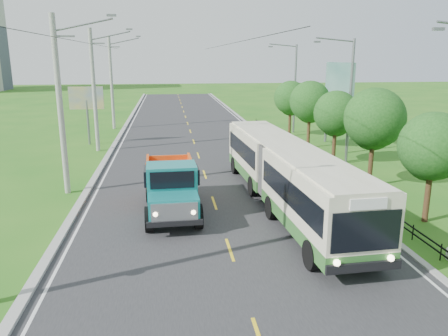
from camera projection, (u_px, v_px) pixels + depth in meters
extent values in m
plane|color=#216417|center=(230.00, 250.00, 17.94)|extent=(240.00, 240.00, 0.00)
cube|color=#28282B|center=(197.00, 150.00, 37.16)|extent=(14.00, 120.00, 0.02)
cube|color=#9E9E99|center=(110.00, 152.00, 36.25)|extent=(0.40, 120.00, 0.15)
cube|color=#9E9E99|center=(278.00, 148.00, 38.04)|extent=(0.30, 120.00, 0.10)
cube|color=silver|center=(117.00, 152.00, 36.33)|extent=(0.12, 120.00, 0.00)
cube|color=silver|center=(273.00, 148.00, 37.99)|extent=(0.12, 120.00, 0.00)
cube|color=yellow|center=(230.00, 249.00, 17.93)|extent=(0.12, 2.20, 0.00)
cube|color=black|center=(310.00, 160.00, 32.32)|extent=(0.04, 40.00, 0.60)
cylinder|color=gray|center=(60.00, 107.00, 24.33)|extent=(0.32, 0.32, 10.00)
cube|color=slate|center=(63.00, 36.00, 23.46)|extent=(1.20, 0.10, 0.10)
cube|color=slate|center=(111.00, 15.00, 23.51)|extent=(0.50, 0.18, 0.12)
cylinder|color=gray|center=(94.00, 91.00, 35.86)|extent=(0.32, 0.32, 10.00)
cube|color=slate|center=(97.00, 43.00, 34.99)|extent=(1.20, 0.10, 0.10)
cube|color=slate|center=(129.00, 29.00, 35.05)|extent=(0.50, 0.18, 0.12)
cylinder|color=gray|center=(112.00, 83.00, 47.40)|extent=(0.32, 0.32, 10.00)
cube|color=slate|center=(114.00, 47.00, 46.53)|extent=(1.20, 0.10, 0.10)
cube|color=slate|center=(138.00, 36.00, 46.58)|extent=(0.50, 0.18, 0.12)
cylinder|color=#382314|center=(428.00, 192.00, 20.72)|extent=(0.28, 0.28, 2.97)
sphere|color=#164614|center=(433.00, 146.00, 20.17)|extent=(3.18, 3.18, 3.18)
sphere|color=#164614|center=(430.00, 157.00, 20.83)|extent=(2.33, 2.33, 2.33)
cylinder|color=#382314|center=(371.00, 160.00, 26.44)|extent=(0.28, 0.28, 3.36)
sphere|color=#164614|center=(375.00, 118.00, 25.82)|extent=(3.60, 3.60, 3.60)
sphere|color=#164614|center=(373.00, 129.00, 26.50)|extent=(2.64, 2.64, 2.64)
cylinder|color=#382314|center=(334.00, 144.00, 32.25)|extent=(0.28, 0.28, 3.02)
sphere|color=#164614|center=(336.00, 113.00, 31.69)|extent=(3.24, 3.24, 3.24)
sphere|color=#164614|center=(336.00, 121.00, 32.36)|extent=(2.38, 2.38, 2.38)
cylinder|color=#382314|center=(309.00, 129.00, 37.99)|extent=(0.28, 0.28, 3.25)
sphere|color=#164614|center=(310.00, 101.00, 37.39)|extent=(3.48, 3.48, 3.48)
sphere|color=#164614|center=(310.00, 109.00, 38.07)|extent=(2.55, 2.55, 2.55)
cylinder|color=#382314|center=(290.00, 121.00, 43.78)|extent=(0.28, 0.28, 3.08)
sphere|color=#164614|center=(291.00, 98.00, 43.21)|extent=(3.30, 3.30, 3.30)
sphere|color=#164614|center=(291.00, 104.00, 43.88)|extent=(2.42, 2.42, 2.42)
cube|color=slate|center=(438.00, 29.00, 16.80)|extent=(0.45, 0.16, 0.12)
cylinder|color=slate|center=(350.00, 103.00, 31.64)|extent=(0.20, 0.20, 9.00)
cylinder|color=slate|center=(335.00, 40.00, 30.39)|extent=(2.80, 0.10, 0.34)
cube|color=slate|center=(317.00, 42.00, 30.26)|extent=(0.45, 0.16, 0.12)
cylinder|color=slate|center=(295.00, 89.00, 45.10)|extent=(0.20, 0.20, 9.00)
cylinder|color=slate|center=(283.00, 45.00, 43.84)|extent=(2.80, 0.10, 0.34)
cube|color=slate|center=(270.00, 47.00, 43.72)|extent=(0.45, 0.16, 0.12)
cylinder|color=silver|center=(365.00, 194.00, 24.73)|extent=(0.64, 0.64, 0.40)
sphere|color=#164614|center=(365.00, 189.00, 24.67)|extent=(0.44, 0.44, 0.44)
cylinder|color=silver|center=(318.00, 161.00, 32.42)|extent=(0.64, 0.64, 0.40)
sphere|color=#164614|center=(318.00, 158.00, 32.36)|extent=(0.44, 0.44, 0.44)
cylinder|color=silver|center=(288.00, 141.00, 40.11)|extent=(0.64, 0.64, 0.40)
sphere|color=#164614|center=(289.00, 139.00, 40.05)|extent=(0.44, 0.44, 0.44)
cylinder|color=slate|center=(88.00, 123.00, 39.33)|extent=(0.20, 0.20, 4.00)
cube|color=yellow|center=(86.00, 98.00, 38.79)|extent=(3.00, 0.15, 2.00)
cylinder|color=slate|center=(348.00, 123.00, 35.68)|extent=(0.24, 0.24, 5.00)
cylinder|color=slate|center=(327.00, 115.00, 40.49)|extent=(0.24, 0.24, 5.00)
cube|color=#144C47|center=(339.00, 80.00, 37.28)|extent=(0.20, 6.00, 3.00)
cube|color=#306A2A|center=(317.00, 220.00, 18.78)|extent=(3.14, 8.35, 0.60)
cube|color=beige|center=(319.00, 190.00, 18.45)|extent=(3.14, 8.35, 2.12)
cube|color=black|center=(319.00, 190.00, 18.44)|extent=(3.15, 7.69, 1.04)
cube|color=#306A2A|center=(262.00, 169.00, 27.41)|extent=(3.11, 7.80, 0.60)
cube|color=beige|center=(263.00, 148.00, 27.08)|extent=(3.11, 7.80, 2.12)
cube|color=black|center=(263.00, 148.00, 27.07)|extent=(3.13, 7.14, 1.04)
cube|color=#4C4C4C|center=(285.00, 170.00, 22.97)|extent=(2.63, 1.22, 2.61)
cube|color=black|center=(366.00, 231.00, 14.55)|extent=(2.47, 0.19, 1.43)
cylinder|color=black|center=(312.00, 255.00, 16.18)|extent=(0.41, 1.16, 1.14)
cylinder|color=black|center=(373.00, 250.00, 16.61)|extent=(0.41, 1.16, 1.14)
cylinder|color=black|center=(271.00, 208.00, 21.31)|extent=(0.41, 1.16, 1.14)
cylinder|color=black|center=(319.00, 205.00, 21.73)|extent=(0.41, 1.16, 1.14)
cylinder|color=black|center=(253.00, 186.00, 24.86)|extent=(0.41, 1.16, 1.14)
cylinder|color=black|center=(294.00, 184.00, 25.29)|extent=(0.41, 1.16, 1.14)
cylinder|color=black|center=(235.00, 165.00, 29.68)|extent=(0.41, 1.16, 1.14)
cylinder|color=black|center=(270.00, 164.00, 30.10)|extent=(0.41, 1.16, 1.14)
cube|color=#147A7C|center=(174.00, 207.00, 19.55)|extent=(2.28, 1.56, 1.06)
cube|color=#147A7C|center=(172.00, 186.00, 20.95)|extent=(2.39, 1.77, 2.13)
cube|color=black|center=(171.00, 175.00, 20.82)|extent=(2.61, 1.46, 0.74)
cube|color=black|center=(172.00, 200.00, 22.01)|extent=(1.26, 6.41, 0.27)
cube|color=#E65615|center=(170.00, 171.00, 23.48)|extent=(2.54, 3.26, 1.38)
cylinder|color=black|center=(149.00, 219.00, 19.73)|extent=(0.41, 1.18, 1.17)
cylinder|color=black|center=(198.00, 216.00, 20.07)|extent=(0.41, 1.18, 1.17)
cylinder|color=black|center=(150.00, 192.00, 23.80)|extent=(0.41, 1.18, 1.17)
cylinder|color=black|center=(190.00, 190.00, 24.14)|extent=(0.41, 1.18, 1.17)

